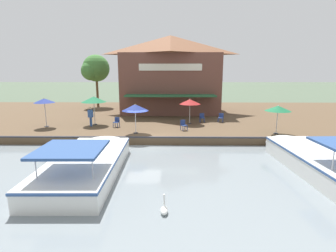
% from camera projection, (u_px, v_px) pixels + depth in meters
% --- Properties ---
extents(ground_plane, '(220.00, 220.00, 0.00)m').
position_uv_depth(ground_plane, '(144.00, 146.00, 19.10)').
color(ground_plane, '#4C5B47').
extents(quay_deck, '(22.00, 56.00, 0.60)m').
position_uv_depth(quay_deck, '(154.00, 116.00, 29.80)').
color(quay_deck, brown).
rests_on(quay_deck, ground).
extents(quay_edge_fender, '(0.20, 50.40, 0.10)m').
position_uv_depth(quay_edge_fender, '(144.00, 137.00, 19.06)').
color(quay_edge_fender, '#2D2D33').
rests_on(quay_edge_fender, quay_deck).
extents(waterfront_restaurant, '(9.40, 11.45, 8.78)m').
position_uv_depth(waterfront_restaurant, '(170.00, 74.00, 30.86)').
color(waterfront_restaurant, brown).
rests_on(waterfront_restaurant, quay_deck).
extents(patio_umbrella_back_row, '(1.93, 1.93, 2.24)m').
position_uv_depth(patio_umbrella_back_row, '(278.00, 108.00, 19.91)').
color(patio_umbrella_back_row, '#B7B7B7').
rests_on(patio_umbrella_back_row, quay_deck).
extents(patio_umbrella_near_quay_edge, '(1.72, 1.72, 2.52)m').
position_uv_depth(patio_umbrella_near_quay_edge, '(44.00, 101.00, 22.36)').
color(patio_umbrella_near_quay_edge, '#B7B7B7').
rests_on(patio_umbrella_near_quay_edge, quay_deck).
extents(patio_umbrella_mid_patio_right, '(2.17, 2.17, 2.59)m').
position_uv_depth(patio_umbrella_mid_patio_right, '(94.00, 99.00, 23.29)').
color(patio_umbrella_mid_patio_right, '#B7B7B7').
rests_on(patio_umbrella_mid_patio_right, quay_deck).
extents(patio_umbrella_far_corner, '(2.03, 2.03, 2.32)m').
position_uv_depth(patio_umbrella_far_corner, '(135.00, 108.00, 20.04)').
color(patio_umbrella_far_corner, '#B7B7B7').
rests_on(patio_umbrella_far_corner, quay_deck).
extents(patio_umbrella_by_entrance, '(1.95, 1.95, 2.30)m').
position_uv_depth(patio_umbrella_by_entrance, '(190.00, 102.00, 23.79)').
color(patio_umbrella_by_entrance, '#B7B7B7').
rests_on(patio_umbrella_by_entrance, quay_deck).
extents(cafe_chair_mid_patio, '(0.53, 0.53, 0.85)m').
position_uv_depth(cafe_chair_mid_patio, '(117.00, 122.00, 22.70)').
color(cafe_chair_mid_patio, navy).
rests_on(cafe_chair_mid_patio, quay_deck).
extents(cafe_chair_back_row_seat, '(0.58, 0.58, 0.85)m').
position_uv_depth(cafe_chair_back_row_seat, '(221.00, 117.00, 24.81)').
color(cafe_chair_back_row_seat, navy).
rests_on(cafe_chair_back_row_seat, quay_deck).
extents(cafe_chair_far_corner_seat, '(0.59, 0.59, 0.85)m').
position_uv_depth(cafe_chair_far_corner_seat, '(184.00, 125.00, 21.42)').
color(cafe_chair_far_corner_seat, navy).
rests_on(cafe_chair_far_corner_seat, quay_deck).
extents(cafe_chair_facing_river, '(0.47, 0.47, 0.85)m').
position_uv_depth(cafe_chair_facing_river, '(202.00, 117.00, 24.82)').
color(cafe_chair_facing_river, navy).
rests_on(cafe_chair_facing_river, quay_deck).
extents(person_near_entrance, '(0.48, 0.48, 1.69)m').
position_uv_depth(person_near_entrance, '(90.00, 114.00, 22.84)').
color(person_near_entrance, '#2D5193').
rests_on(person_near_entrance, quay_deck).
extents(motorboat_fourth_along, '(8.72, 3.19, 2.09)m').
position_uv_depth(motorboat_fourth_along, '(311.00, 156.00, 14.77)').
color(motorboat_fourth_along, silver).
rests_on(motorboat_fourth_along, river_water).
extents(motorboat_outer_channel, '(9.55, 3.48, 2.01)m').
position_uv_depth(motorboat_outer_channel, '(91.00, 159.00, 14.43)').
color(motorboat_outer_channel, white).
rests_on(motorboat_outer_channel, river_water).
extents(swan, '(0.61, 0.29, 0.69)m').
position_uv_depth(swan, '(164.00, 210.00, 9.94)').
color(swan, white).
rests_on(swan, river_water).
extents(tree_downstream_bank, '(3.70, 3.52, 6.89)m').
position_uv_depth(tree_downstream_bank, '(95.00, 69.00, 34.59)').
color(tree_downstream_bank, brown).
rests_on(tree_downstream_bank, quay_deck).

